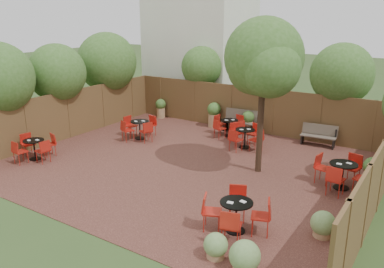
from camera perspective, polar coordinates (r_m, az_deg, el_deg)
The scene contains 13 objects.
ground at distance 13.87m, azimuth -0.50°, elevation -4.58°, with size 80.00×80.00×0.00m, color #354F23.
courtyard_paving at distance 13.86m, azimuth -0.50°, elevation -4.54°, with size 12.00×10.00×0.02m, color #3E2019.
fence_back at distance 17.76m, azimuth 8.43°, elevation 3.49°, with size 12.00×0.08×2.00m, color brown.
fence_left at distance 17.45m, azimuth -17.21°, elevation 2.66°, with size 0.08×10.00×2.00m, color brown.
fence_right at distance 11.56m, azimuth 25.26°, elevation -5.52°, with size 0.08×10.00×2.00m, color brown.
neighbour_building at distance 22.08m, azimuth 1.22°, elevation 14.19°, with size 5.00×4.00×8.00m, color silver.
overhang_foliage at distance 16.56m, azimuth -3.42°, elevation 8.82°, with size 15.68×10.88×2.79m.
courtyard_tree at distance 12.65m, azimuth 10.15°, elevation 10.11°, with size 2.65×2.55×5.01m.
park_bench_left at distance 17.66m, azimuth 7.08°, elevation 1.90°, with size 1.65×0.67×0.99m.
park_bench_right at distance 16.54m, azimuth 17.68°, elevation -0.12°, with size 1.39×0.55×0.84m.
bistro_tables at distance 13.90m, azimuth 1.91°, elevation -2.51°, with size 11.49×8.37×0.92m.
planters at distance 16.89m, azimuth 6.47°, elevation 1.39°, with size 10.96×3.99×1.14m.
low_shrubs at distance 9.07m, azimuth 10.48°, elevation -15.10°, with size 2.26×2.86×0.70m.
Camera 1 is at (7.11, -10.75, 5.13)m, focal length 37.28 mm.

